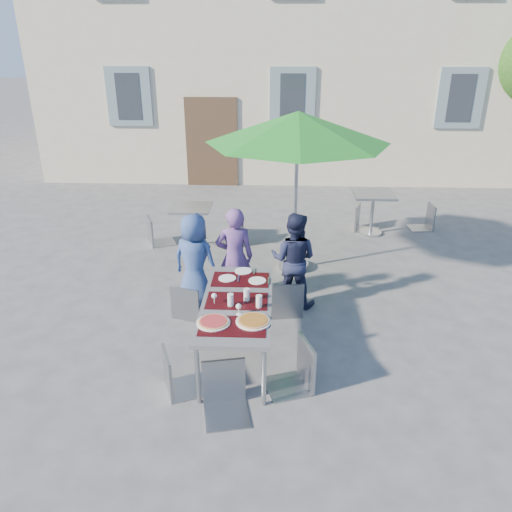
{
  "coord_description": "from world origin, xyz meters",
  "views": [
    {
      "loc": [
        -0.31,
        -5.11,
        3.53
      ],
      "look_at": [
        -0.58,
        0.81,
        0.92
      ],
      "focal_mm": 35.0,
      "sensor_mm": 36.0,
      "label": 1
    }
  ],
  "objects_px": {
    "pizza_near_right": "(253,321)",
    "chair_5": "(224,361)",
    "bg_chair_r_1": "(428,202)",
    "child_0": "(195,261)",
    "dining_table": "(237,305)",
    "bg_chair_l_1": "(364,202)",
    "chair_3": "(175,347)",
    "cafe_table_1": "(373,205)",
    "child_2": "(294,260)",
    "chair_1": "(239,279)",
    "child_1": "(235,258)",
    "bg_chair_l_0": "(155,214)",
    "chair_0": "(187,282)",
    "bg_chair_r_0": "(232,213)",
    "cafe_table_0": "(192,219)",
    "patio_umbrella": "(298,128)",
    "pizza_near_left": "(213,322)",
    "chair_4": "(298,338)",
    "chair_2": "(287,278)"
  },
  "relations": [
    {
      "from": "child_0",
      "to": "chair_3",
      "type": "relative_size",
      "value": 1.43
    },
    {
      "from": "child_0",
      "to": "chair_3",
      "type": "bearing_deg",
      "value": 112.4
    },
    {
      "from": "chair_5",
      "to": "bg_chair_l_0",
      "type": "xyz_separation_m",
      "value": [
        -1.73,
        4.44,
        -0.02
      ]
    },
    {
      "from": "pizza_near_left",
      "to": "chair_2",
      "type": "relative_size",
      "value": 0.37
    },
    {
      "from": "dining_table",
      "to": "bg_chair_l_1",
      "type": "distance_m",
      "value": 4.89
    },
    {
      "from": "bg_chair_r_1",
      "to": "child_0",
      "type": "bearing_deg",
      "value": -141.19
    },
    {
      "from": "child_1",
      "to": "bg_chair_r_1",
      "type": "xyz_separation_m",
      "value": [
        3.54,
        3.25,
        -0.17
      ]
    },
    {
      "from": "chair_4",
      "to": "bg_chair_l_1",
      "type": "distance_m",
      "value": 5.14
    },
    {
      "from": "chair_2",
      "to": "dining_table",
      "type": "bearing_deg",
      "value": -120.84
    },
    {
      "from": "bg_chair_l_0",
      "to": "child_2",
      "type": "bearing_deg",
      "value": -41.05
    },
    {
      "from": "pizza_near_left",
      "to": "pizza_near_right",
      "type": "height_order",
      "value": "same"
    },
    {
      "from": "chair_3",
      "to": "chair_4",
      "type": "height_order",
      "value": "chair_4"
    },
    {
      "from": "chair_4",
      "to": "bg_chair_l_1",
      "type": "relative_size",
      "value": 1.06
    },
    {
      "from": "patio_umbrella",
      "to": "bg_chair_r_1",
      "type": "xyz_separation_m",
      "value": [
        2.68,
        2.02,
        -1.74
      ]
    },
    {
      "from": "child_0",
      "to": "patio_umbrella",
      "type": "distance_m",
      "value": 2.5
    },
    {
      "from": "cafe_table_1",
      "to": "chair_0",
      "type": "bearing_deg",
      "value": -132.21
    },
    {
      "from": "child_1",
      "to": "chair_0",
      "type": "xyz_separation_m",
      "value": [
        -0.61,
        -0.41,
        -0.18
      ]
    },
    {
      "from": "dining_table",
      "to": "cafe_table_0",
      "type": "bearing_deg",
      "value": 107.74
    },
    {
      "from": "patio_umbrella",
      "to": "bg_chair_l_0",
      "type": "xyz_separation_m",
      "value": [
        -2.52,
        0.97,
        -1.71
      ]
    },
    {
      "from": "bg_chair_l_0",
      "to": "bg_chair_l_1",
      "type": "xyz_separation_m",
      "value": [
        3.92,
        0.9,
        -0.0
      ]
    },
    {
      "from": "child_2",
      "to": "chair_1",
      "type": "distance_m",
      "value": 0.85
    },
    {
      "from": "child_2",
      "to": "chair_1",
      "type": "relative_size",
      "value": 1.43
    },
    {
      "from": "chair_5",
      "to": "bg_chair_r_0",
      "type": "height_order",
      "value": "bg_chair_r_0"
    },
    {
      "from": "pizza_near_left",
      "to": "child_2",
      "type": "xyz_separation_m",
      "value": [
        0.89,
        1.85,
        -0.09
      ]
    },
    {
      "from": "child_1",
      "to": "pizza_near_left",
      "type": "bearing_deg",
      "value": 79.42
    },
    {
      "from": "child_2",
      "to": "chair_0",
      "type": "xyz_separation_m",
      "value": [
        -1.43,
        -0.47,
        -0.14
      ]
    },
    {
      "from": "chair_0",
      "to": "bg_chair_r_0",
      "type": "relative_size",
      "value": 0.91
    },
    {
      "from": "patio_umbrella",
      "to": "bg_chair_l_0",
      "type": "bearing_deg",
      "value": 158.89
    },
    {
      "from": "child_2",
      "to": "bg_chair_r_1",
      "type": "distance_m",
      "value": 4.2
    },
    {
      "from": "child_1",
      "to": "dining_table",
      "type": "bearing_deg",
      "value": 87.8
    },
    {
      "from": "pizza_near_right",
      "to": "chair_5",
      "type": "distance_m",
      "value": 0.58
    },
    {
      "from": "chair_1",
      "to": "patio_umbrella",
      "type": "bearing_deg",
      "value": 63.79
    },
    {
      "from": "child_2",
      "to": "chair_4",
      "type": "xyz_separation_m",
      "value": [
        0.0,
        -1.88,
        -0.07
      ]
    },
    {
      "from": "pizza_near_right",
      "to": "child_2",
      "type": "height_order",
      "value": "child_2"
    },
    {
      "from": "cafe_table_0",
      "to": "child_1",
      "type": "bearing_deg",
      "value": -65.86
    },
    {
      "from": "pizza_near_right",
      "to": "chair_1",
      "type": "xyz_separation_m",
      "value": [
        -0.26,
        1.4,
        -0.21
      ]
    },
    {
      "from": "cafe_table_0",
      "to": "chair_1",
      "type": "bearing_deg",
      "value": -67.24
    },
    {
      "from": "bg_chair_l_0",
      "to": "chair_5",
      "type": "bearing_deg",
      "value": -68.67
    },
    {
      "from": "chair_3",
      "to": "cafe_table_1",
      "type": "bearing_deg",
      "value": 59.55
    },
    {
      "from": "child_0",
      "to": "chair_5",
      "type": "relative_size",
      "value": 1.35
    },
    {
      "from": "cafe_table_0",
      "to": "bg_chair_l_1",
      "type": "relative_size",
      "value": 0.76
    },
    {
      "from": "cafe_table_0",
      "to": "cafe_table_1",
      "type": "height_order",
      "value": "cafe_table_1"
    },
    {
      "from": "chair_3",
      "to": "bg_chair_l_1",
      "type": "distance_m",
      "value": 5.77
    },
    {
      "from": "child_1",
      "to": "bg_chair_r_0",
      "type": "xyz_separation_m",
      "value": [
        -0.24,
        2.28,
        -0.13
      ]
    },
    {
      "from": "bg_chair_l_1",
      "to": "bg_chair_r_1",
      "type": "xyz_separation_m",
      "value": [
        1.27,
        0.14,
        -0.02
      ]
    },
    {
      "from": "child_0",
      "to": "bg_chair_l_0",
      "type": "xyz_separation_m",
      "value": [
        -1.1,
        2.25,
        -0.1
      ]
    },
    {
      "from": "child_2",
      "to": "bg_chair_r_1",
      "type": "height_order",
      "value": "child_2"
    },
    {
      "from": "child_2",
      "to": "bg_chair_l_0",
      "type": "bearing_deg",
      "value": -25.66
    },
    {
      "from": "chair_0",
      "to": "bg_chair_r_1",
      "type": "bearing_deg",
      "value": 41.46
    },
    {
      "from": "child_0",
      "to": "bg_chair_l_0",
      "type": "bearing_deg",
      "value": -44.26
    }
  ]
}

